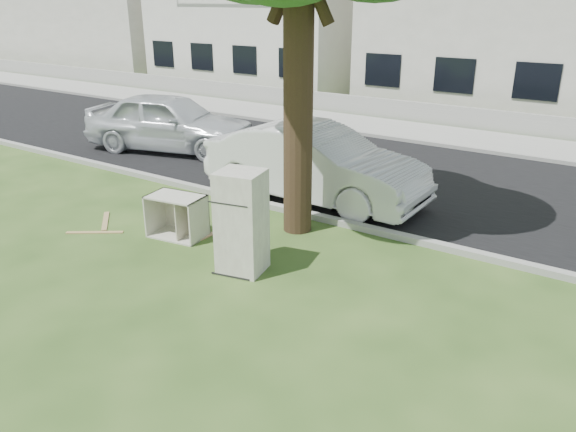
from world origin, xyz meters
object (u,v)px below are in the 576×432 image
Objects in this scene: fridge at (242,222)px; cabinet at (177,216)px; car_center at (315,164)px; car_left at (170,122)px.

fridge is 1.98m from cabinet.
cabinet is 0.21× the size of car_center.
cabinet is at bearing 155.19° from fridge.
fridge is 8.18m from car_left.
car_center is at bearing 63.78° from cabinet.
car_center reaches higher than cabinet.
car_left reaches higher than car_center.
cabinet is 6.49m from car_left.
car_center is at bearing 91.01° from fridge.
cabinet is at bearing 162.85° from car_center.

